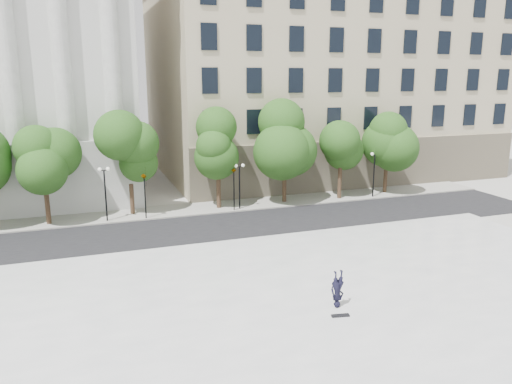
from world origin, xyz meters
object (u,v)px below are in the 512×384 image
traffic_light_west (144,175)px  traffic_light_east (234,168)px  person_lying (337,302)px  skateboard (340,316)px

traffic_light_west → traffic_light_east: 7.29m
traffic_light_east → person_lying: traffic_light_east is taller
traffic_light_west → traffic_light_east: size_ratio=0.99×
traffic_light_west → skateboard: (6.11, -20.38, -3.15)m
traffic_light_west → skateboard: bearing=-73.3°
traffic_light_west → person_lying: bearing=-71.7°
traffic_light_west → person_lying: 20.72m
traffic_light_east → person_lying: 19.72m
traffic_light_east → skateboard: traffic_light_east is taller
skateboard → traffic_light_east: bearing=97.4°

